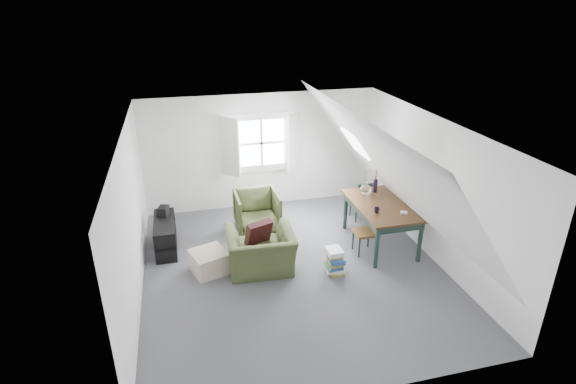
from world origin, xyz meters
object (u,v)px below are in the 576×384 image
object	(u,v)px
media_shelf	(166,237)
dining_table	(382,210)
dining_chair_far	(362,199)
ottoman	(209,262)
magazine_stack	(335,261)
armchair_near	(261,269)
dining_chair_near	(366,232)
armchair_far	(258,228)

from	to	relation	value
media_shelf	dining_table	bearing A→B (deg)	-10.57
dining_chair_far	media_shelf	bearing A→B (deg)	-13.54
ottoman	magazine_stack	xyz separation A→B (m)	(2.06, -0.55, 0.03)
armchair_near	ottoman	world-z (taller)	ottoman
dining_table	dining_chair_near	bearing A→B (deg)	-155.14
dining_table	magazine_stack	distance (m)	1.43
armchair_far	magazine_stack	xyz separation A→B (m)	(0.98, -1.87, 0.22)
dining_chair_far	armchair_far	bearing A→B (deg)	-20.41
ottoman	dining_table	bearing A→B (deg)	2.84
dining_table	ottoman	bearing A→B (deg)	177.92
ottoman	magazine_stack	size ratio (longest dim) A/B	1.28
armchair_near	dining_chair_far	size ratio (longest dim) A/B	1.28
dining_table	armchair_near	bearing A→B (deg)	-176.97
armchair_near	media_shelf	distance (m)	1.93
armchair_near	media_shelf	world-z (taller)	media_shelf
dining_chair_far	magazine_stack	size ratio (longest dim) A/B	1.98
dining_chair_near	media_shelf	xyz separation A→B (m)	(-3.54, 0.98, -0.16)
armchair_far	dining_chair_near	world-z (taller)	dining_chair_near
dining_chair_near	media_shelf	size ratio (longest dim) A/B	0.72
armchair_near	dining_table	bearing A→B (deg)	-168.68
dining_table	dining_chair_far	distance (m)	1.09
armchair_far	ottoman	size ratio (longest dim) A/B	1.54
ottoman	magazine_stack	distance (m)	2.13
armchair_near	dining_chair_far	distance (m)	2.81
dining_table	magazine_stack	bearing A→B (deg)	-153.08
dining_chair_far	dining_chair_near	size ratio (longest dim) A/B	1.08
dining_chair_far	armchair_near	bearing A→B (deg)	12.24
dining_chair_far	magazine_stack	bearing A→B (deg)	37.92
media_shelf	ottoman	bearing A→B (deg)	-52.04
ottoman	dining_table	size ratio (longest dim) A/B	0.34
ottoman	dining_table	distance (m)	3.24
dining_chair_near	magazine_stack	distance (m)	0.94
dining_chair_far	dining_table	bearing A→B (deg)	68.69
dining_chair_near	magazine_stack	bearing A→B (deg)	-43.79
dining_chair_far	magazine_stack	distance (m)	2.15
dining_chair_near	media_shelf	world-z (taller)	dining_chair_near
dining_table	media_shelf	xyz separation A→B (m)	(-3.91, 0.77, -0.46)
media_shelf	magazine_stack	bearing A→B (deg)	-27.57
dining_table	media_shelf	world-z (taller)	dining_table
dining_chair_far	media_shelf	distance (m)	3.99
ottoman	media_shelf	world-z (taller)	media_shelf
armchair_far	dining_chair_far	xyz separation A→B (m)	(2.19, -0.11, 0.45)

